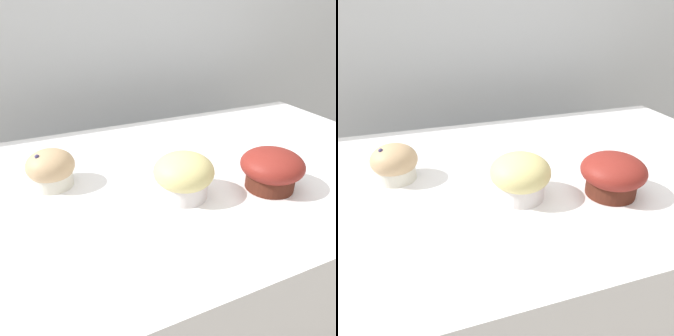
% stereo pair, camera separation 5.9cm
% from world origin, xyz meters
% --- Properties ---
extents(wall_back, '(3.20, 0.10, 1.80)m').
position_xyz_m(wall_back, '(0.00, 0.60, 0.90)').
color(wall_back, silver).
rests_on(wall_back, ground).
extents(display_counter, '(1.00, 0.64, 0.91)m').
position_xyz_m(display_counter, '(0.00, 0.00, 0.46)').
color(display_counter, white).
rests_on(display_counter, ground).
extents(muffin_front_center, '(0.09, 0.09, 0.07)m').
position_xyz_m(muffin_front_center, '(-0.30, 0.05, 0.95)').
color(muffin_front_center, silver).
rests_on(muffin_front_center, display_counter).
extents(muffin_back_left, '(0.11, 0.11, 0.08)m').
position_xyz_m(muffin_back_left, '(-0.09, -0.09, 0.95)').
color(muffin_back_left, silver).
rests_on(muffin_back_left, display_counter).
extents(muffin_back_right, '(0.12, 0.12, 0.08)m').
position_xyz_m(muffin_back_right, '(0.08, -0.13, 0.95)').
color(muffin_back_right, '#4D2015').
rests_on(muffin_back_right, display_counter).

